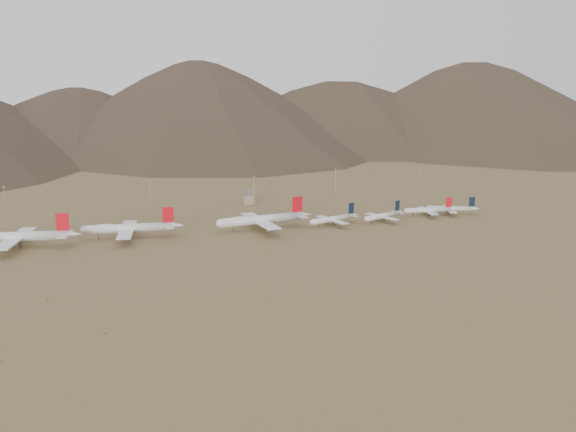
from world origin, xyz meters
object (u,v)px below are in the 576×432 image
object	(u,v)px
narrowbody_b	(384,215)
widebody_centre	(129,228)
widebody_west	(18,237)
control_tower	(248,198)
widebody_east	(262,219)
narrowbody_a	(334,219)

from	to	relation	value
narrowbody_b	widebody_centre	bearing A→B (deg)	156.84
widebody_west	control_tower	distance (m)	199.76
control_tower	widebody_east	bearing A→B (deg)	-97.07
narrowbody_b	control_tower	bearing A→B (deg)	109.14
control_tower	narrowbody_b	bearing A→B (deg)	-49.06
widebody_centre	widebody_west	bearing A→B (deg)	-169.36
widebody_centre	narrowbody_b	size ratio (longest dim) A/B	1.68
widebody_east	widebody_centre	bearing A→B (deg)	171.30
widebody_west	narrowbody_b	bearing A→B (deg)	9.84
widebody_centre	narrowbody_a	world-z (taller)	widebody_centre
narrowbody_b	widebody_east	bearing A→B (deg)	157.12
narrowbody_a	control_tower	size ratio (longest dim) A/B	3.73
widebody_centre	narrowbody_b	xyz separation A→B (m)	(189.69, -4.49, -2.46)
widebody_west	widebody_centre	bearing A→B (deg)	14.04
control_tower	narrowbody_a	bearing A→B (deg)	-66.11
narrowbody_b	control_tower	distance (m)	129.39
widebody_west	widebody_east	world-z (taller)	widebody_east
widebody_east	narrowbody_b	world-z (taller)	widebody_east
narrowbody_a	widebody_centre	bearing A→B (deg)	160.86
widebody_west	control_tower	world-z (taller)	widebody_west
widebody_centre	narrowbody_b	bearing A→B (deg)	4.93
widebody_centre	control_tower	xyz separation A→B (m)	(104.91, 93.25, -1.82)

